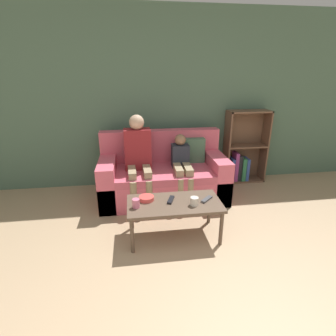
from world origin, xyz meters
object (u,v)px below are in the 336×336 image
(cup_near, at_px, (194,201))
(tv_remote_0, at_px, (207,199))
(couch, at_px, (163,177))
(person_adult, at_px, (138,154))
(coffee_table, at_px, (174,206))
(person_child, at_px, (182,165))
(cup_far, at_px, (136,203))
(tv_remote_1, at_px, (171,200))
(bookshelf, at_px, (241,154))
(snack_bowl, at_px, (147,198))

(cup_near, distance_m, tv_remote_0, 0.19)
(couch, height_order, person_adult, person_adult)
(couch, bearing_deg, coffee_table, -90.28)
(couch, height_order, person_child, couch)
(coffee_table, height_order, cup_far, cup_far)
(tv_remote_0, bearing_deg, tv_remote_1, -139.95)
(couch, relative_size, person_adult, 1.46)
(tv_remote_1, bearing_deg, coffee_table, -32.90)
(cup_far, bearing_deg, bookshelf, 40.15)
(coffee_table, height_order, person_child, person_child)
(couch, distance_m, cup_far, 1.15)
(couch, xyz_separation_m, cup_far, (-0.41, -1.06, 0.16))
(bookshelf, height_order, cup_near, bookshelf)
(couch, bearing_deg, cup_far, -111.28)
(tv_remote_0, xyz_separation_m, snack_bowl, (-0.65, 0.09, 0.01))
(cup_far, relative_size, tv_remote_1, 0.54)
(person_adult, bearing_deg, bookshelf, 14.90)
(couch, xyz_separation_m, person_child, (0.24, -0.15, 0.22))
(cup_far, bearing_deg, person_child, 54.55)
(coffee_table, distance_m, tv_remote_1, 0.08)
(tv_remote_1, bearing_deg, person_adult, 130.25)
(person_adult, relative_size, tv_remote_0, 7.69)
(person_adult, distance_m, cup_far, 1.00)
(bookshelf, distance_m, tv_remote_1, 1.95)
(bookshelf, xyz_separation_m, tv_remote_1, (-1.38, -1.38, -0.02))
(person_child, bearing_deg, cup_far, -124.22)
(person_adult, relative_size, tv_remote_1, 6.81)
(couch, relative_size, cup_far, 18.44)
(coffee_table, height_order, cup_near, cup_near)
(couch, height_order, tv_remote_0, couch)
(snack_bowl, bearing_deg, person_adult, 93.61)
(tv_remote_1, relative_size, snack_bowl, 1.08)
(coffee_table, relative_size, cup_far, 10.57)
(coffee_table, relative_size, person_adult, 0.84)
(tv_remote_0, bearing_deg, snack_bowl, -141.89)
(person_adult, distance_m, person_child, 0.61)
(coffee_table, distance_m, person_child, 0.91)
(couch, xyz_separation_m, cup_near, (0.19, -1.09, 0.16))
(person_child, height_order, snack_bowl, person_child)
(bookshelf, bearing_deg, tv_remote_0, -124.78)
(tv_remote_0, bearing_deg, coffee_table, -133.51)
(coffee_table, height_order, snack_bowl, snack_bowl)
(person_adult, xyz_separation_m, tv_remote_0, (0.70, -0.92, -0.26))
(bookshelf, height_order, person_child, bookshelf)
(couch, relative_size, tv_remote_1, 9.93)
(coffee_table, distance_m, person_adult, 1.03)
(cup_far, xyz_separation_m, tv_remote_1, (0.37, 0.09, -0.04))
(person_adult, relative_size, person_child, 1.31)
(coffee_table, relative_size, tv_remote_0, 6.43)
(snack_bowl, bearing_deg, couch, 72.04)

